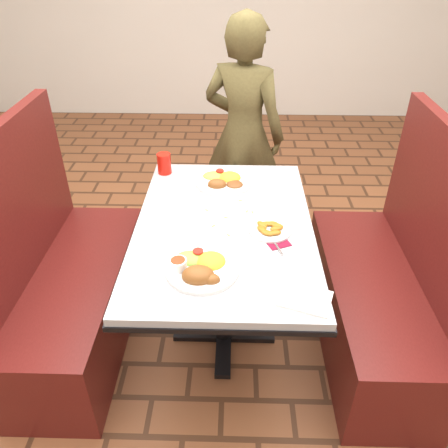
{
  "coord_description": "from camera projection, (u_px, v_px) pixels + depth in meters",
  "views": [
    {
      "loc": [
        0.05,
        -1.64,
        1.86
      ],
      "look_at": [
        0.0,
        0.0,
        0.75
      ],
      "focal_mm": 35.0,
      "sensor_mm": 36.0,
      "label": 1
    }
  ],
  "objects": [
    {
      "name": "maroon_napkin",
      "position": [
        277.0,
        242.0,
        1.87
      ],
      "size": [
        0.12,
        0.12,
        0.0
      ],
      "primitive_type": "cube",
      "rotation": [
        0.0,
        0.0,
        0.42
      ],
      "color": "maroon",
      "rests_on": "dining_table"
    },
    {
      "name": "lettuce_shreds",
      "position": [
        233.0,
        217.0,
        2.03
      ],
      "size": [
        0.28,
        0.32,
        0.0
      ],
      "primitive_type": null,
      "color": "#89B146",
      "rests_on": "dining_table"
    },
    {
      "name": "fork_utensil",
      "position": [
        188.0,
        276.0,
        1.67
      ],
      "size": [
        0.01,
        0.16,
        0.0
      ],
      "primitive_type": "cube",
      "rotation": [
        0.0,
        0.0,
        -0.02
      ],
      "color": "#BABABE",
      "rests_on": "dining_table"
    },
    {
      "name": "diner_person",
      "position": [
        244.0,
        135.0,
        2.85
      ],
      "size": [
        0.64,
        0.54,
        1.5
      ],
      "primitive_type": "imported",
      "rotation": [
        0.0,
        0.0,
        2.74
      ],
      "color": "brown",
      "rests_on": "ground"
    },
    {
      "name": "plantain_plate",
      "position": [
        270.0,
        229.0,
        1.93
      ],
      "size": [
        0.19,
        0.19,
        0.03
      ],
      "rotation": [
        0.0,
        0.0,
        0.43
      ],
      "color": "white",
      "rests_on": "dining_table"
    },
    {
      "name": "knife_utensil",
      "position": [
        191.0,
        271.0,
        1.7
      ],
      "size": [
        0.08,
        0.14,
        0.0
      ],
      "primitive_type": "cube",
      "rotation": [
        0.0,
        0.0,
        0.51
      ],
      "color": "silver",
      "rests_on": "dining_table"
    },
    {
      "name": "booth_bench_right",
      "position": [
        382.0,
        295.0,
        2.2
      ],
      "size": [
        0.47,
        1.2,
        1.17
      ],
      "color": "#5E1915",
      "rests_on": "ground"
    },
    {
      "name": "spoon_utensil",
      "position": [
        277.0,
        246.0,
        1.84
      ],
      "size": [
        0.05,
        0.12,
        0.0
      ],
      "primitive_type": "cube",
      "rotation": [
        0.0,
        0.0,
        0.31
      ],
      "color": "silver",
      "rests_on": "dining_table"
    },
    {
      "name": "booth_bench_left",
      "position": [
        69.0,
        289.0,
        2.24
      ],
      "size": [
        0.47,
        1.2,
        1.17
      ],
      "color": "#5E1915",
      "rests_on": "ground"
    },
    {
      "name": "paper_napkin",
      "position": [
        305.0,
        299.0,
        1.57
      ],
      "size": [
        0.22,
        0.19,
        0.01
      ],
      "primitive_type": "cube",
      "rotation": [
        0.0,
        0.0,
        -0.34
      ],
      "color": "white",
      "rests_on": "dining_table"
    },
    {
      "name": "near_dinner_plate",
      "position": [
        200.0,
        265.0,
        1.69
      ],
      "size": [
        0.29,
        0.29,
        0.09
      ],
      "rotation": [
        0.0,
        0.0,
        0.3
      ],
      "color": "white",
      "rests_on": "dining_table"
    },
    {
      "name": "far_dinner_plate",
      "position": [
        224.0,
        179.0,
        2.29
      ],
      "size": [
        0.29,
        0.29,
        0.07
      ],
      "rotation": [
        0.0,
        0.0,
        -0.04
      ],
      "color": "white",
      "rests_on": "dining_table"
    },
    {
      "name": "dining_table",
      "position": [
        224.0,
        241.0,
        2.04
      ],
      "size": [
        0.81,
        1.21,
        0.75
      ],
      "color": "#B1B4B6",
      "rests_on": "ground"
    },
    {
      "name": "red_tumbler",
      "position": [
        164.0,
        164.0,
        2.37
      ],
      "size": [
        0.07,
        0.07,
        0.11
      ],
      "primitive_type": "cylinder",
      "color": "red",
      "rests_on": "dining_table"
    }
  ]
}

